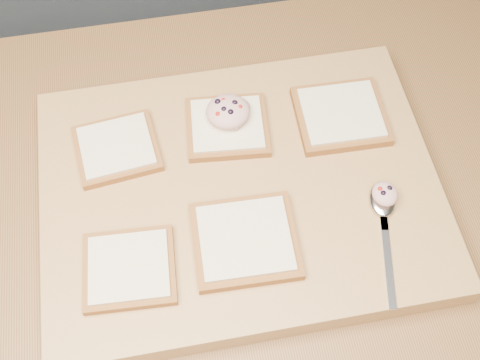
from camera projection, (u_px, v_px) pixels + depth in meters
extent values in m
cube|color=slate|center=(206.00, 327.00, 1.24)|extent=(1.90, 0.75, 0.84)
cube|color=brown|center=(190.00, 236.00, 0.85)|extent=(2.00, 0.80, 0.06)
cube|color=#B67E4E|center=(240.00, 192.00, 0.83)|extent=(0.53, 0.41, 0.04)
cube|color=brown|center=(117.00, 149.00, 0.83)|extent=(0.12, 0.11, 0.01)
cube|color=beige|center=(116.00, 146.00, 0.83)|extent=(0.11, 0.10, 0.00)
cube|color=brown|center=(227.00, 127.00, 0.85)|extent=(0.12, 0.11, 0.01)
cube|color=beige|center=(227.00, 124.00, 0.84)|extent=(0.11, 0.10, 0.00)
cube|color=brown|center=(340.00, 116.00, 0.86)|extent=(0.13, 0.12, 0.01)
cube|color=beige|center=(341.00, 112.00, 0.85)|extent=(0.11, 0.10, 0.00)
cube|color=brown|center=(129.00, 269.00, 0.74)|extent=(0.12, 0.11, 0.01)
cube|color=beige|center=(128.00, 266.00, 0.74)|extent=(0.10, 0.09, 0.00)
cube|color=brown|center=(245.00, 241.00, 0.76)|extent=(0.13, 0.12, 0.01)
cube|color=beige|center=(245.00, 238.00, 0.75)|extent=(0.12, 0.11, 0.00)
ellipsoid|color=tan|center=(228.00, 111.00, 0.83)|extent=(0.06, 0.06, 0.03)
sphere|color=black|center=(235.00, 103.00, 0.83)|extent=(0.01, 0.01, 0.01)
sphere|color=black|center=(218.00, 102.00, 0.83)|extent=(0.01, 0.01, 0.01)
sphere|color=black|center=(231.00, 112.00, 0.82)|extent=(0.01, 0.01, 0.01)
sphere|color=black|center=(224.00, 110.00, 0.82)|extent=(0.01, 0.01, 0.01)
sphere|color=#A5140C|center=(240.00, 107.00, 0.83)|extent=(0.01, 0.01, 0.01)
sphere|color=#A5140C|center=(223.00, 100.00, 0.83)|extent=(0.01, 0.01, 0.01)
sphere|color=#A5140C|center=(218.00, 114.00, 0.82)|extent=(0.01, 0.01, 0.01)
ellipsoid|color=silver|center=(383.00, 199.00, 0.79)|extent=(0.05, 0.06, 0.01)
cube|color=silver|center=(384.00, 219.00, 0.78)|extent=(0.02, 0.04, 0.00)
cube|color=silver|center=(388.00, 259.00, 0.76)|extent=(0.04, 0.13, 0.00)
ellipsoid|color=tan|center=(385.00, 194.00, 0.78)|extent=(0.03, 0.04, 0.02)
sphere|color=black|center=(389.00, 188.00, 0.78)|extent=(0.01, 0.01, 0.01)
sphere|color=black|center=(383.00, 193.00, 0.77)|extent=(0.01, 0.01, 0.01)
sphere|color=#A5140C|center=(380.00, 189.00, 0.77)|extent=(0.01, 0.01, 0.01)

